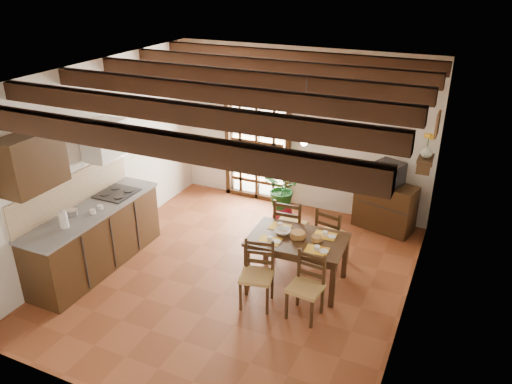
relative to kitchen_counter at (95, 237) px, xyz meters
The scene contains 25 objects.
ground_plane 2.10m from the kitchen_counter, 17.06° to the left, with size 5.00×5.00×0.00m, color brown.
room_shell 2.45m from the kitchen_counter, 17.06° to the left, with size 4.52×5.02×2.81m.
ceiling_beams 3.02m from the kitchen_counter, 17.06° to the left, with size 4.50×4.34×0.20m.
french_door 3.33m from the kitchen_counter, 69.23° to the left, with size 1.26×0.11×2.32m.
kitchen_counter is the anchor object (origin of this frame).
upper_cabinet 1.55m from the kitchen_counter, 99.72° to the right, with size 0.35×0.80×0.70m, color #321F0F.
range_hood 1.38m from the kitchen_counter, 99.79° to the left, with size 0.38×0.60×0.54m.
counter_items 0.49m from the kitchen_counter, 89.91° to the left, with size 0.50×1.43×0.25m.
dining_table 2.87m from the kitchen_counter, 16.23° to the left, with size 1.31×0.87×0.69m.
chair_near_left 2.47m from the kitchen_counter, ahead, with size 0.47×0.46×0.87m.
chair_near_right 3.11m from the kitchen_counter, ahead, with size 0.43×0.41×0.85m.
chair_far_left 2.81m from the kitchen_counter, 30.86° to the left, with size 0.46×0.44×0.95m.
chair_far_right 3.38m from the kitchen_counter, 25.74° to the left, with size 0.49×0.47×0.89m.
table_setting 2.87m from the kitchen_counter, 16.23° to the left, with size 0.93×0.62×0.09m.
table_bowl 2.67m from the kitchen_counter, 18.35° to the left, with size 0.22×0.22×0.05m, color white.
sideboard 4.52m from the kitchen_counter, 38.65° to the left, with size 0.95×0.43×0.80m, color #321F0F.
crt_tv 4.55m from the kitchen_counter, 38.59° to the left, with size 0.52×0.51×0.35m.
fuse_box 4.80m from the kitchen_counter, 41.72° to the left, with size 0.25×0.03×0.32m, color white.
plant_pot 3.16m from the kitchen_counter, 53.46° to the left, with size 0.37×0.37×0.22m, color maroon.
potted_plant 3.14m from the kitchen_counter, 53.46° to the left, with size 1.62×1.38×1.80m, color #144C19.
wall_shelf 4.76m from the kitchen_counter, 28.25° to the left, with size 0.20×0.42×0.20m.
shelf_vase 4.80m from the kitchen_counter, 28.25° to the left, with size 0.15×0.15×0.15m, color #B2BFB2.
shelf_flowers 4.85m from the kitchen_counter, 28.25° to the left, with size 0.14×0.14×0.36m.
framed_picture 4.98m from the kitchen_counter, 27.77° to the left, with size 0.03×0.32×0.32m.
pendant_lamp 3.31m from the kitchen_counter, 18.13° to the left, with size 0.36×0.36×0.84m.
Camera 1 is at (2.67, -5.26, 4.03)m, focal length 35.00 mm.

